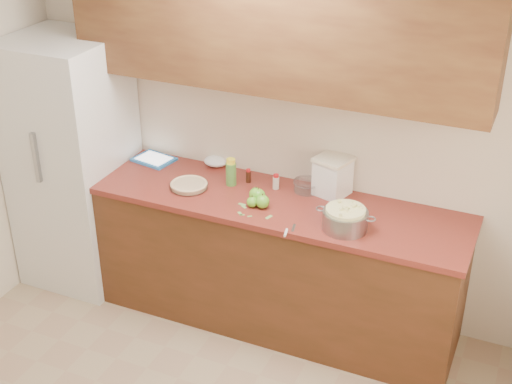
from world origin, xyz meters
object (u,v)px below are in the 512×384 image
at_px(colander, 345,219).
at_px(tablet, 154,159).
at_px(flour_canister, 333,176).
at_px(pie, 189,185).

xyz_separation_m(colander, tablet, (-1.51, 0.35, -0.06)).
relative_size(colander, tablet, 1.19).
distance_m(flour_canister, tablet, 1.31).
height_order(pie, flour_canister, flour_canister).
height_order(colander, flour_canister, flour_canister).
xyz_separation_m(colander, flour_canister, (-0.21, 0.39, 0.06)).
bearing_deg(pie, colander, -4.35).
relative_size(colander, flour_canister, 1.41).
xyz_separation_m(pie, tablet, (-0.43, 0.27, -0.01)).
distance_m(colander, flour_canister, 0.44).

